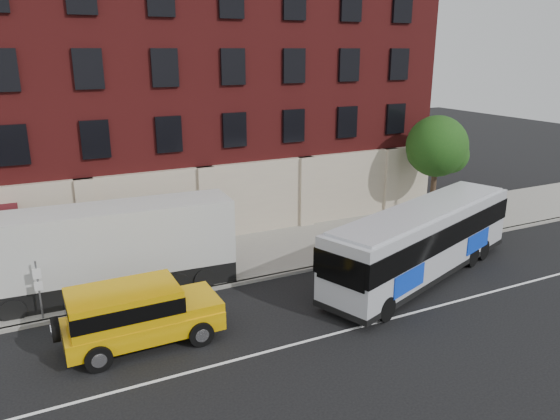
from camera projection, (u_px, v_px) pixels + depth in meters
name	position (u px, v px, depth m)	size (l,w,h in m)	color
ground	(317.00, 347.00, 18.61)	(120.00, 120.00, 0.00)	black
sidewalk	(226.00, 258.00, 26.31)	(60.00, 6.00, 0.15)	#9A978C
kerb	(250.00, 281.00, 23.74)	(60.00, 0.25, 0.15)	#9A978C
lane_line	(310.00, 340.00, 19.03)	(60.00, 0.12, 0.01)	white
building	(174.00, 93.00, 30.93)	(30.00, 12.10, 15.00)	maroon
sign_pole	(39.00, 288.00, 19.87)	(0.30, 0.20, 2.50)	slate
street_tree	(437.00, 149.00, 31.19)	(3.60, 3.60, 6.20)	#332419
city_bus	(423.00, 239.00, 23.85)	(12.28, 6.58, 3.32)	#B4B6BE
yellow_suv	(135.00, 312.00, 18.46)	(5.71, 2.56, 2.17)	#E3A606
shipping_container	(94.00, 254.00, 21.93)	(11.62, 3.01, 3.83)	black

